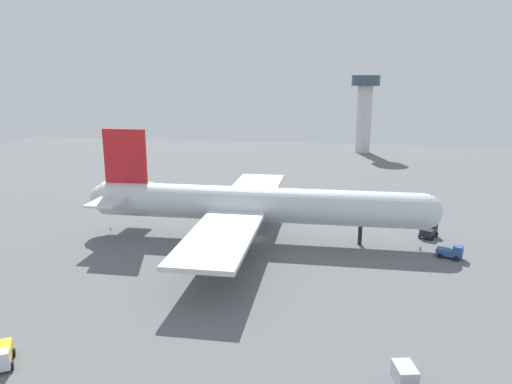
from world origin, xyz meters
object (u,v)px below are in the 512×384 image
(control_tower, at_px, (365,106))
(catering_truck, at_px, (401,211))
(safety_cone_nose, at_px, (420,248))
(baggage_tug, at_px, (0,356))
(safety_cone_tail, at_px, (111,228))
(maintenance_van, at_px, (451,252))
(cargo_container_fore, at_px, (405,374))
(pushback_tractor, at_px, (429,231))
(cargo_airplane, at_px, (254,205))

(control_tower, bearing_deg, catering_truck, -87.63)
(safety_cone_nose, bearing_deg, catering_truck, 92.01)
(baggage_tug, relative_size, safety_cone_nose, 5.91)
(control_tower, bearing_deg, safety_cone_tail, -117.07)
(maintenance_van, distance_m, safety_cone_nose, 5.25)
(safety_cone_tail, bearing_deg, cargo_container_fore, -38.56)
(catering_truck, distance_m, maintenance_van, 23.58)
(baggage_tug, xyz_separation_m, maintenance_van, (52.19, 38.25, -0.09))
(pushback_tractor, bearing_deg, safety_cone_nose, -110.18)
(cargo_container_fore, height_order, control_tower, control_tower)
(cargo_airplane, xyz_separation_m, baggage_tug, (-19.25, -42.35, -5.21))
(cargo_airplane, height_order, catering_truck, cargo_airplane)
(control_tower, bearing_deg, cargo_airplane, -103.29)
(maintenance_van, distance_m, safety_cone_tail, 61.16)
(control_tower, bearing_deg, safety_cone_nose, -87.70)
(control_tower, bearing_deg, pushback_tractor, -85.99)
(catering_truck, distance_m, cargo_container_fore, 57.79)
(catering_truck, relative_size, pushback_tractor, 1.22)
(maintenance_van, distance_m, control_tower, 108.96)
(cargo_container_fore, bearing_deg, pushback_tractor, 77.12)
(catering_truck, xyz_separation_m, safety_cone_nose, (0.71, -20.15, -0.79))
(cargo_airplane, height_order, safety_cone_tail, cargo_airplane)
(catering_truck, bearing_deg, safety_cone_tail, -161.95)
(cargo_container_fore, relative_size, safety_cone_nose, 3.96)
(catering_truck, relative_size, control_tower, 0.18)
(catering_truck, distance_m, control_tower, 85.97)
(pushback_tractor, relative_size, safety_cone_nose, 5.39)
(pushback_tractor, bearing_deg, control_tower, 94.01)
(baggage_tug, distance_m, pushback_tractor, 69.84)
(cargo_airplane, relative_size, cargo_container_fore, 20.22)
(cargo_airplane, height_order, baggage_tug, cargo_airplane)
(cargo_airplane, xyz_separation_m, catering_truck, (27.90, 18.95, -5.19))
(cargo_airplane, relative_size, catering_truck, 12.17)
(cargo_airplane, xyz_separation_m, pushback_tractor, (31.23, 5.92, -5.17))
(baggage_tug, bearing_deg, cargo_airplane, 65.55)
(maintenance_van, height_order, pushback_tractor, pushback_tractor)
(pushback_tractor, relative_size, cargo_container_fore, 1.36)
(pushback_tractor, height_order, control_tower, control_tower)
(catering_truck, bearing_deg, cargo_container_fore, -96.77)
(catering_truck, bearing_deg, baggage_tug, -127.57)
(cargo_airplane, distance_m, pushback_tractor, 32.20)
(baggage_tug, bearing_deg, safety_cone_tail, 101.52)
(baggage_tug, distance_m, maintenance_van, 64.71)
(baggage_tug, height_order, safety_cone_tail, baggage_tug)
(baggage_tug, distance_m, control_tower, 152.91)
(pushback_tractor, xyz_separation_m, safety_cone_tail, (-59.25, -5.21, -0.90))
(cargo_airplane, height_order, safety_cone_nose, cargo_airplane)
(pushback_tractor, bearing_deg, baggage_tug, -136.28)
(maintenance_van, relative_size, pushback_tractor, 1.03)
(safety_cone_tail, bearing_deg, control_tower, 62.93)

